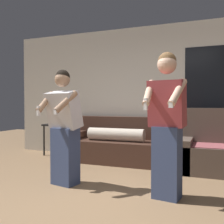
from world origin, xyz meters
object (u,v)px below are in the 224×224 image
person_right (167,124)px  side_table (58,128)px  armchair (211,152)px  couch (118,145)px  person_left (64,128)px

person_right → side_table: bearing=145.2°
side_table → armchair: bearing=-6.4°
couch → person_left: 1.76m
side_table → person_right: person_right is taller
person_right → armchair: bearing=72.6°
armchair → side_table: bearing=173.6°
armchair → person_left: bearing=-141.9°
side_table → person_left: size_ratio=0.53×
couch → side_table: 1.51m
armchair → person_right: size_ratio=0.61×
couch → armchair: armchair is taller
armchair → person_right: 1.68m
couch → side_table: bearing=173.8°
armchair → person_right: bearing=-107.4°
armchair → person_right: person_right is taller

